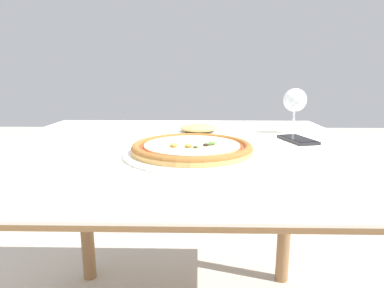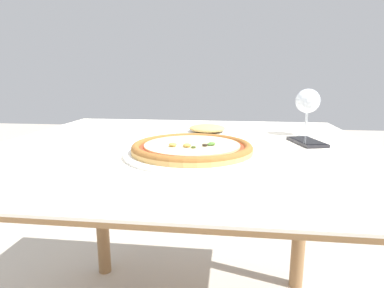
% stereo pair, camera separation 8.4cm
% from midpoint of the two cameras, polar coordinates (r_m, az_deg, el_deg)
% --- Properties ---
extents(dining_table, '(1.14, 1.06, 0.75)m').
position_cam_midpoint_polar(dining_table, '(1.00, 0.78, -5.22)').
color(dining_table, '#997047').
rests_on(dining_table, ground_plane).
extents(pizza_plate, '(0.36, 0.36, 0.04)m').
position_cam_midpoint_polar(pizza_plate, '(0.84, 2.85, -0.90)').
color(pizza_plate, white).
rests_on(pizza_plate, dining_table).
extents(fork, '(0.05, 0.17, 0.00)m').
position_cam_midpoint_polar(fork, '(0.92, -15.48, -1.11)').
color(fork, silver).
rests_on(fork, dining_table).
extents(wine_glass_far_left, '(0.08, 0.08, 0.16)m').
position_cam_midpoint_polar(wine_glass_far_left, '(1.19, 21.80, 6.95)').
color(wine_glass_far_left, silver).
rests_on(wine_glass_far_left, dining_table).
extents(cell_phone, '(0.10, 0.16, 0.01)m').
position_cam_midpoint_polar(cell_phone, '(1.06, 21.89, 0.35)').
color(cell_phone, '#232328').
rests_on(cell_phone, dining_table).
extents(side_plate, '(0.22, 0.22, 0.04)m').
position_cam_midpoint_polar(side_plate, '(1.14, 4.83, 2.33)').
color(side_plate, white).
rests_on(side_plate, dining_table).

